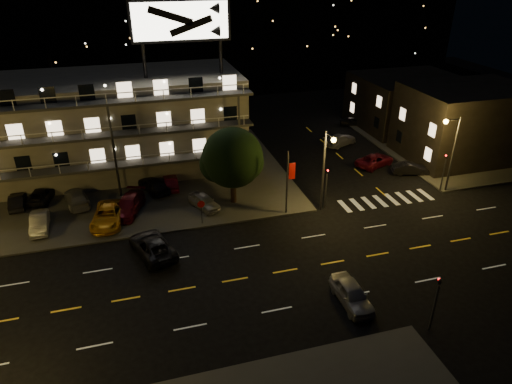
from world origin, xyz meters
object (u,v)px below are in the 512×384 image
object	(u,v)px
side_car_0	(410,169)
lot_car_7	(77,198)
road_car_east	(352,294)
tree	(232,159)
lot_car_2	(108,216)
road_car_west	(152,246)
lot_car_4	(204,201)

from	to	relation	value
side_car_0	lot_car_7	bearing A→B (deg)	103.89
lot_car_7	road_car_east	world-z (taller)	lot_car_7
tree	road_car_east	world-z (taller)	tree
lot_car_2	road_car_east	bearing A→B (deg)	-35.01
lot_car_7	road_car_west	xyz separation A→B (m)	(6.42, -10.33, -0.08)
lot_car_4	road_car_east	world-z (taller)	road_car_east
side_car_0	road_car_east	size ratio (longest dim) A/B	0.89
lot_car_4	side_car_0	xyz separation A→B (m)	(23.58, 1.62, -0.16)
lot_car_7	road_car_west	bearing A→B (deg)	109.02
lot_car_4	road_car_east	xyz separation A→B (m)	(7.53, -16.14, -0.06)
tree	lot_car_7	bearing A→B (deg)	166.26
lot_car_7	road_car_east	size ratio (longest dim) A/B	1.08
tree	lot_car_2	xyz separation A→B (m)	(-11.83, -0.87, -3.76)
road_car_west	tree	bearing A→B (deg)	-158.44
side_car_0	lot_car_2	bearing A→B (deg)	111.43
side_car_0	road_car_west	distance (m)	30.02
road_car_east	lot_car_2	bearing A→B (deg)	136.38
lot_car_2	lot_car_7	distance (m)	5.35
lot_car_2	road_car_east	size ratio (longest dim) A/B	1.22
tree	lot_car_2	world-z (taller)	tree
lot_car_4	side_car_0	size ratio (longest dim) A/B	0.99
lot_car_7	road_car_east	bearing A→B (deg)	120.89
side_car_0	road_car_west	xyz separation A→B (m)	(-28.97, -7.88, 0.12)
lot_car_2	road_car_west	distance (m)	6.82
lot_car_2	lot_car_7	size ratio (longest dim) A/B	1.13
lot_car_2	lot_car_4	world-z (taller)	lot_car_2
lot_car_4	road_car_west	xyz separation A→B (m)	(-5.39, -6.26, -0.05)
lot_car_7	road_car_west	world-z (taller)	lot_car_7
tree	road_car_west	xyz separation A→B (m)	(-8.33, -6.72, -3.89)
lot_car_2	side_car_0	bearing A→B (deg)	12.35
lot_car_4	road_car_west	distance (m)	8.26
lot_car_2	road_car_west	bearing A→B (deg)	-50.37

